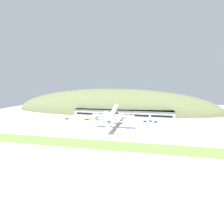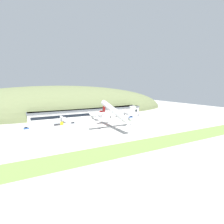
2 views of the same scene
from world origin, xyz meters
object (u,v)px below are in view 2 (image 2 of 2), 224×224
at_px(terminal_building, 89,112).
at_px(service_car_0, 122,118).
at_px(cargo_airplane, 114,111).
at_px(service_car_3, 73,123).
at_px(box_truck, 141,115).
at_px(traffic_cone_0, 102,122).
at_px(jetway_1, 95,116).
at_px(fuel_truck, 58,124).
at_px(service_car_2, 26,128).
at_px(service_car_1, 131,117).
at_px(jetway_2, 123,113).
at_px(traffic_cone_1, 134,119).
at_px(jetway_0, 63,118).

xyz_separation_m(terminal_building, service_car_0, (27.12, -23.19, -4.72)).
height_order(cargo_airplane, service_car_3, cargo_airplane).
relative_size(box_truck, traffic_cone_0, 13.42).
bearing_deg(jetway_1, fuel_truck, -167.99).
relative_size(terminal_building, jetway_1, 7.60).
distance_m(terminal_building, traffic_cone_0, 30.80).
relative_size(cargo_airplane, service_car_2, 13.05).
xyz_separation_m(terminal_building, service_car_1, (37.96, -24.20, -4.68)).
height_order(jetway_2, cargo_airplane, cargo_airplane).
bearing_deg(jetway_1, traffic_cone_1, -25.92).
relative_size(terminal_building, box_truck, 15.48).
relative_size(cargo_airplane, service_car_1, 11.92).
bearing_deg(service_car_3, service_car_2, -179.14).
distance_m(service_car_3, fuel_truck, 11.90).
height_order(jetway_0, cargo_airplane, cargo_airplane).
bearing_deg(jetway_2, service_car_3, -170.50).
xyz_separation_m(jetway_0, traffic_cone_1, (65.40, -18.43, -3.71)).
bearing_deg(service_car_2, service_car_1, 1.78).
bearing_deg(jetway_2, traffic_cone_1, -82.60).
xyz_separation_m(fuel_truck, traffic_cone_1, (71.21, -8.84, -1.19)).
distance_m(service_car_2, fuel_truck, 24.79).
relative_size(terminal_building, service_car_1, 28.32).
height_order(service_car_2, box_truck, box_truck).
bearing_deg(jetway_2, cargo_airplane, -128.68).
relative_size(service_car_1, traffic_cone_1, 7.34).
bearing_deg(box_truck, terminal_building, 153.87).
relative_size(terminal_building, traffic_cone_0, 207.80).
relative_size(cargo_airplane, service_car_3, 10.90).
bearing_deg(jetway_2, service_car_1, -50.95).
height_order(jetway_2, service_car_2, jetway_2).
distance_m(service_car_2, box_truck, 111.84).
distance_m(cargo_airplane, service_car_0, 47.69).
relative_size(service_car_2, traffic_cone_1, 6.70).
relative_size(terminal_building, cargo_airplane, 2.38).
relative_size(service_car_2, traffic_cone_0, 6.70).
xyz_separation_m(terminal_building, fuel_truck, (-36.73, -25.43, -3.89)).
height_order(jetway_1, service_car_0, jetway_1).
bearing_deg(service_car_1, jetway_0, 173.07).
bearing_deg(service_car_1, terminal_building, 147.48).
bearing_deg(service_car_3, jetway_2, 9.50).
relative_size(service_car_0, service_car_1, 1.10).
bearing_deg(service_car_2, service_car_0, 2.65).
xyz_separation_m(service_car_0, traffic_cone_0, (-26.00, -7.17, -0.35)).
distance_m(jetway_2, box_truck, 19.78).
bearing_deg(jetway_0, service_car_0, -7.22).
height_order(terminal_building, fuel_truck, terminal_building).
bearing_deg(service_car_0, fuel_truck, -178.00).
bearing_deg(jetway_2, terminal_building, 151.97).
relative_size(jetway_0, cargo_airplane, 0.25).
bearing_deg(service_car_1, service_car_3, -177.69).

